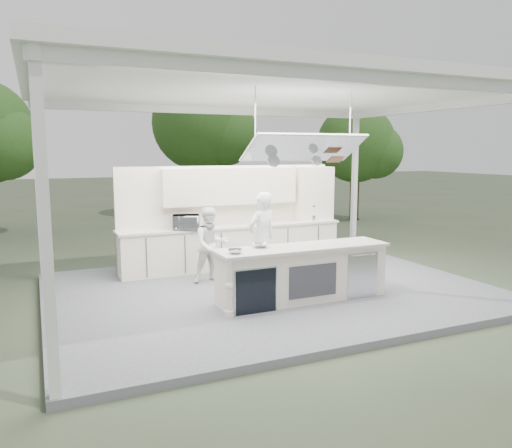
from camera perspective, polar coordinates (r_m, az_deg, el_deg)
name	(u,v)px	position (r m, az deg, el deg)	size (l,w,h in m)	color
ground	(270,294)	(9.58, 1.59, -7.99)	(90.00, 90.00, 0.00)	#3F4C34
stage_deck	(270,291)	(9.56, 1.59, -7.65)	(8.00, 6.00, 0.12)	slate
tent	(271,94)	(9.24, 1.73, 14.66)	(8.20, 6.20, 3.86)	white
demo_island	(302,273)	(8.72, 5.26, -5.61)	(3.10, 0.79, 0.95)	#F5E6CF
back_counter	(233,246)	(11.14, -2.62, -2.51)	(5.08, 0.72, 0.95)	#F5E6CF
back_wall_unit	(248,201)	(11.36, -0.96, 2.69)	(5.05, 0.48, 2.25)	#F5E6CF
tree_cluster	(148,134)	(18.47, -12.22, 10.01)	(19.55, 9.40, 5.85)	#443722
head_chef	(262,239)	(9.59, 0.66, -1.69)	(0.66, 0.43, 1.81)	white
sous_chef	(211,245)	(9.86, -5.16, -2.39)	(0.72, 0.56, 1.49)	white
toaster_oven	(186,222)	(10.49, -8.01, 0.20)	(0.55, 0.37, 0.30)	silver
bowl_large	(260,245)	(8.49, 0.50, -2.44)	(0.29, 0.29, 0.07)	silver
bowl_small	(235,251)	(7.99, -2.39, -3.13)	(0.23, 0.23, 0.07)	#B5B7BD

